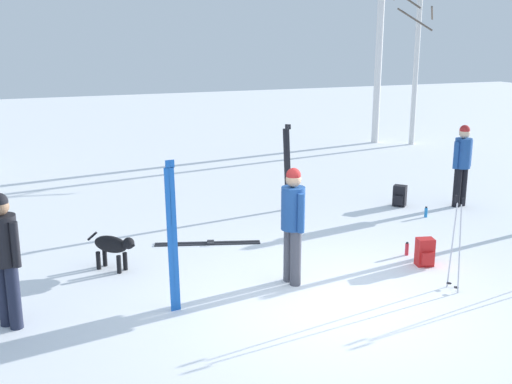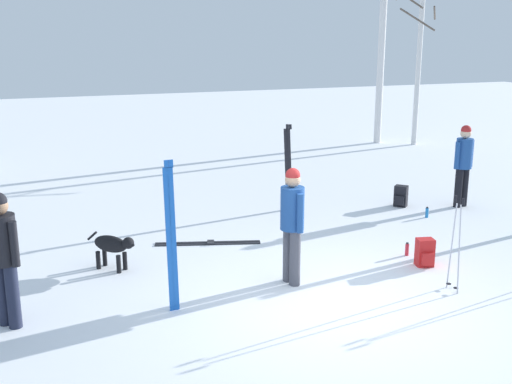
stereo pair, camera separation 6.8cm
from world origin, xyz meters
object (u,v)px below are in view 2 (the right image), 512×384
object	(u,v)px
person_2	(3,251)
ski_pair_planted_0	(171,238)
birch_tree_4	(419,38)
water_bottle_1	(427,213)
person_0	(292,218)
backpack_0	(425,253)
water_bottle_0	(407,249)
dog	(113,246)
birch_tree_3	(382,24)
backpack_1	(401,196)
ski_poles_0	(456,241)
person_3	(464,161)
ski_pair_lying_0	(208,243)
ski_pair_planted_2	(288,168)

from	to	relation	value
person_2	ski_pair_planted_0	world-z (taller)	ski_pair_planted_0
person_2	birch_tree_4	xyz separation A→B (m)	(12.28, 9.16, 2.40)
water_bottle_1	birch_tree_4	world-z (taller)	birch_tree_4
person_0	backpack_0	bearing A→B (deg)	-3.27
water_bottle_1	birch_tree_4	xyz separation A→B (m)	(4.59, 7.09, 3.28)
person_2	water_bottle_0	world-z (taller)	person_2
dog	birch_tree_3	distance (m)	13.39
backpack_1	birch_tree_3	bearing A→B (deg)	62.01
ski_pair_planted_0	backpack_1	distance (m)	6.59
ski_poles_0	person_3	bearing A→B (deg)	50.10
person_3	ski_pair_lying_0	world-z (taller)	person_3
ski_pair_planted_0	ski_pair_lying_0	distance (m)	2.86
person_3	water_bottle_1	size ratio (longest dim) A/B	8.03
person_0	birch_tree_4	size ratio (longest dim) A/B	0.27
ski_pair_planted_0	birch_tree_3	distance (m)	14.08
dog	birch_tree_4	bearing A→B (deg)	35.53
person_2	ski_pair_lying_0	bearing A→B (deg)	33.33
person_3	ski_poles_0	bearing A→B (deg)	-129.90
ski_pair_planted_2	ski_pair_lying_0	bearing A→B (deg)	-145.49
ski_pair_planted_0	water_bottle_1	distance (m)	6.23
ski_pair_lying_0	birch_tree_4	distance (m)	11.98
ski_poles_0	birch_tree_4	bearing A→B (deg)	57.84
ski_pair_planted_0	ski_pair_lying_0	size ratio (longest dim) A/B	1.13
dog	person_0	bearing A→B (deg)	-31.97
water_bottle_1	ski_pair_planted_0	bearing A→B (deg)	-157.39
dog	ski_pair_planted_2	xyz separation A→B (m)	(3.87, 2.13, 0.49)
ski_pair_lying_0	birch_tree_4	xyz separation A→B (m)	(9.08, 7.05, 3.37)
ski_poles_0	backpack_1	xyz separation A→B (m)	(1.83, 4.04, -0.52)
backpack_0	person_0	bearing A→B (deg)	176.73
backpack_0	water_bottle_1	bearing A→B (deg)	53.32
ski_pair_planted_0	birch_tree_4	distance (m)	14.17
person_0	backpack_1	distance (m)	4.91
person_2	ski_pair_planted_2	size ratio (longest dim) A/B	0.97
dog	backpack_0	size ratio (longest dim) A/B	1.56
backpack_0	birch_tree_4	xyz separation A→B (m)	(6.22, 9.28, 3.16)
ski_pair_planted_2	water_bottle_0	xyz separation A→B (m)	(0.71, -3.22, -0.77)
person_3	water_bottle_1	world-z (taller)	person_3
person_3	dog	bearing A→B (deg)	-171.93
ski_pair_planted_2	person_2	bearing A→B (deg)	-146.19
birch_tree_3	backpack_0	bearing A→B (deg)	-117.88
person_0	birch_tree_3	size ratio (longest dim) A/B	0.23
dog	birch_tree_4	size ratio (longest dim) A/B	0.11
person_2	water_bottle_1	bearing A→B (deg)	15.07
ski_pair_planted_2	water_bottle_0	size ratio (longest dim) A/B	7.99
ski_pair_lying_0	backpack_1	size ratio (longest dim) A/B	4.06
dog	ski_pair_planted_0	distance (m)	1.93
ski_poles_0	water_bottle_1	distance (m)	3.71
ski_pair_planted_0	dog	bearing A→B (deg)	106.02
ski_pair_planted_2	dog	bearing A→B (deg)	-151.12
ski_pair_planted_0	birch_tree_3	size ratio (longest dim) A/B	0.28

